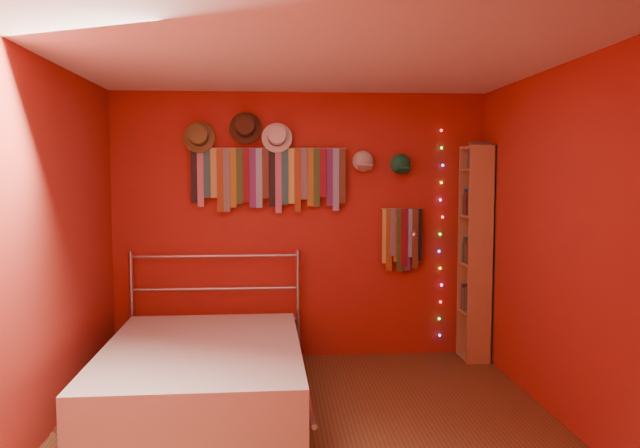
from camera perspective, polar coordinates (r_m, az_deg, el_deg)
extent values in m
plane|color=brown|center=(4.47, -0.75, -18.31)|extent=(3.50, 3.50, 0.00)
cube|color=maroon|center=(5.88, -1.76, -0.19)|extent=(3.50, 0.02, 2.50)
cube|color=maroon|center=(4.59, 21.61, -1.85)|extent=(0.02, 3.50, 2.50)
cube|color=maroon|center=(4.41, -24.15, -2.18)|extent=(0.02, 3.50, 2.50)
cube|color=white|center=(4.19, -0.78, 15.07)|extent=(3.50, 3.50, 0.02)
cylinder|color=#AEAEB3|center=(5.81, -4.73, 6.90)|extent=(1.45, 0.01, 0.01)
cube|color=black|center=(5.85, -11.46, 4.34)|extent=(0.06, 0.01, 0.51)
cube|color=#B95C7F|center=(5.83, -10.88, 4.19)|extent=(0.06, 0.01, 0.54)
cube|color=#1B5D5F|center=(5.82, -10.31, 4.60)|extent=(0.06, 0.01, 0.45)
cube|color=#B5A448|center=(5.83, -9.71, 4.61)|extent=(0.06, 0.01, 0.45)
cube|color=brown|center=(5.82, -9.12, 3.97)|extent=(0.06, 0.01, 0.59)
cube|color=navy|center=(5.80, -8.54, 3.99)|extent=(0.06, 0.01, 0.58)
cube|color=olive|center=(5.81, -7.95, 4.18)|extent=(0.06, 0.01, 0.55)
cube|color=#254E1F|center=(5.80, -7.37, 4.35)|extent=(0.06, 0.01, 0.51)
cube|color=maroon|center=(5.79, -6.78, 4.45)|extent=(0.06, 0.01, 0.49)
cube|color=#581B6D|center=(5.80, -6.18, 4.19)|extent=(0.06, 0.01, 0.55)
cube|color=#769ED3|center=(5.80, -5.60, 4.19)|extent=(0.06, 0.01, 0.55)
cube|color=#52291B|center=(5.79, -5.01, 4.62)|extent=(0.06, 0.01, 0.46)
cube|color=black|center=(5.80, -4.41, 4.24)|extent=(0.06, 0.01, 0.54)
cube|color=#AE5783|center=(5.79, -3.82, 3.97)|extent=(0.06, 0.01, 0.60)
cube|color=#1C5B62|center=(5.79, -3.23, 4.35)|extent=(0.06, 0.01, 0.52)
cube|color=#CBD153|center=(5.80, -2.64, 4.39)|extent=(0.06, 0.01, 0.51)
cube|color=maroon|center=(5.80, -2.05, 4.00)|extent=(0.06, 0.01, 0.59)
cube|color=navy|center=(5.79, -1.46, 4.59)|extent=(0.06, 0.01, 0.47)
cube|color=#976B1B|center=(5.81, -0.88, 4.28)|extent=(0.06, 0.01, 0.54)
cube|color=#2F5020|center=(5.81, -0.29, 4.25)|extent=(0.06, 0.01, 0.54)
cube|color=maroon|center=(5.80, 0.31, 4.68)|extent=(0.06, 0.01, 0.45)
cube|color=#43175E|center=(5.82, 0.88, 4.29)|extent=(0.06, 0.01, 0.53)
cube|color=#6A84BD|center=(5.82, 1.47, 4.07)|extent=(0.06, 0.01, 0.58)
cube|color=#532C1B|center=(5.82, 2.07, 4.42)|extent=(0.06, 0.01, 0.51)
cylinder|color=#AEAEB3|center=(5.94, 7.51, 1.40)|extent=(0.40, 0.01, 0.01)
cube|color=#C1B64D|center=(5.92, 5.99, -1.11)|extent=(0.06, 0.01, 0.52)
cube|color=brown|center=(5.92, 6.33, -1.46)|extent=(0.06, 0.01, 0.59)
cube|color=#131953|center=(5.92, 6.69, -0.78)|extent=(0.06, 0.01, 0.45)
cube|color=#95611B|center=(5.94, 7.00, -1.04)|extent=(0.06, 0.01, 0.50)
cube|color=#224F1F|center=(5.94, 7.34, -1.46)|extent=(0.06, 0.01, 0.59)
cube|color=maroon|center=(5.94, 7.69, -1.25)|extent=(0.06, 0.01, 0.55)
cube|color=#471A6B|center=(5.96, 8.00, -1.43)|extent=(0.06, 0.01, 0.59)
cube|color=#7695D2|center=(5.96, 8.36, -0.82)|extent=(0.06, 0.01, 0.46)
cube|color=#50331A|center=(5.97, 8.70, -1.33)|extent=(0.06, 0.01, 0.57)
cube|color=black|center=(5.98, 9.01, -0.99)|extent=(0.06, 0.01, 0.50)
cylinder|color=brown|center=(5.85, -10.98, 7.77)|extent=(0.29, 0.07, 0.29)
cylinder|color=brown|center=(5.80, -11.04, 7.92)|extent=(0.17, 0.14, 0.19)
cylinder|color=#332314|center=(5.83, -11.01, 7.85)|extent=(0.18, 0.06, 0.18)
cylinder|color=#3F2616|center=(5.82, -6.82, 8.69)|extent=(0.30, 0.07, 0.30)
cylinder|color=#3F2616|center=(5.77, -6.85, 8.85)|extent=(0.18, 0.15, 0.20)
cylinder|color=black|center=(5.80, -6.84, 8.77)|extent=(0.18, 0.06, 0.18)
cylinder|color=white|center=(5.81, -3.96, 7.87)|extent=(0.28, 0.07, 0.28)
cylinder|color=white|center=(5.76, -3.96, 8.01)|extent=(0.17, 0.14, 0.18)
cylinder|color=black|center=(5.79, -3.96, 7.94)|extent=(0.17, 0.06, 0.17)
ellipsoid|color=beige|center=(5.87, 3.95, 5.76)|extent=(0.19, 0.14, 0.19)
cube|color=beige|center=(5.75, 4.11, 5.21)|extent=(0.14, 0.10, 0.06)
ellipsoid|color=#176941|center=(5.93, 7.35, 5.45)|extent=(0.18, 0.14, 0.18)
cube|color=#176941|center=(5.82, 7.57, 4.91)|extent=(0.13, 0.10, 0.05)
sphere|color=#FF3333|center=(6.04, 11.03, 8.40)|extent=(0.02, 0.02, 0.02)
sphere|color=#33FF4C|center=(6.03, 11.05, 6.85)|extent=(0.02, 0.02, 0.02)
sphere|color=#4C66FF|center=(6.03, 11.16, 5.29)|extent=(0.02, 0.02, 0.02)
sphere|color=yellow|center=(6.03, 11.03, 3.73)|extent=(0.02, 0.02, 0.02)
sphere|color=#FF4CCC|center=(6.03, 10.95, 2.18)|extent=(0.02, 0.02, 0.02)
sphere|color=#FF3333|center=(6.05, 11.14, 0.62)|extent=(0.02, 0.02, 0.02)
sphere|color=#33FF4C|center=(6.05, 10.92, -0.92)|extent=(0.02, 0.02, 0.02)
sphere|color=#4C66FF|center=(6.07, 10.83, -2.47)|extent=(0.02, 0.02, 0.02)
sphere|color=yellow|center=(6.09, 10.92, -3.99)|extent=(0.02, 0.02, 0.02)
sphere|color=#FF4CCC|center=(6.13, 11.05, -5.51)|extent=(0.02, 0.02, 0.02)
sphere|color=#FF3333|center=(6.15, 10.96, -7.01)|extent=(0.02, 0.02, 0.02)
sphere|color=#33FF4C|center=(6.19, 10.84, -8.50)|extent=(0.02, 0.02, 0.02)
sphere|color=#4C66FF|center=(6.23, 10.89, -9.97)|extent=(0.02, 0.02, 0.02)
cylinder|color=#AEAEB3|center=(6.00, 8.14, -0.96)|extent=(0.03, 0.03, 0.03)
cylinder|color=#AEAEB3|center=(5.90, 8.36, -0.80)|extent=(0.01, 0.23, 0.07)
sphere|color=white|center=(5.79, 8.61, -1.00)|extent=(0.06, 0.06, 0.06)
cube|color=tan|center=(5.83, 14.54, -2.84)|extent=(0.24, 0.02, 2.00)
cube|color=tan|center=(6.13, 13.58, -2.46)|extent=(0.24, 0.02, 2.00)
cube|color=tan|center=(6.02, 15.09, -2.63)|extent=(0.02, 0.34, 2.00)
cube|color=tan|center=(6.18, 13.87, -11.70)|extent=(0.24, 0.32, 0.02)
cube|color=tan|center=(6.08, 13.95, -7.80)|extent=(0.24, 0.32, 0.02)
cube|color=tan|center=(6.00, 14.03, -3.60)|extent=(0.24, 0.32, 0.02)
cube|color=tan|center=(5.95, 14.11, 0.70)|extent=(0.24, 0.32, 0.02)
cube|color=tan|center=(5.94, 14.19, 4.84)|extent=(0.24, 0.32, 0.02)
cube|color=tan|center=(5.94, 14.23, 6.77)|extent=(0.24, 0.32, 0.02)
cylinder|color=#AEAEB3|center=(6.03, -16.84, -7.27)|extent=(0.04, 0.04, 1.04)
cylinder|color=#AEAEB3|center=(5.89, -2.01, -7.36)|extent=(0.04, 0.04, 1.04)
cylinder|color=#AEAEB3|center=(5.94, -9.50, -8.67)|extent=(1.53, 0.03, 0.03)
cylinder|color=#AEAEB3|center=(5.88, -9.54, -5.87)|extent=(1.53, 0.03, 0.03)
cylinder|color=#AEAEB3|center=(5.84, -9.58, -2.90)|extent=(1.53, 0.03, 0.03)
cube|color=silver|center=(4.94, -10.69, -13.20)|extent=(1.51, 2.11, 0.42)
cylinder|color=#AEAEB3|center=(5.09, -19.52, -13.08)|extent=(0.07, 2.08, 0.04)
cylinder|color=#AEAEB3|center=(4.91, -1.52, -13.44)|extent=(0.07, 2.08, 0.04)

